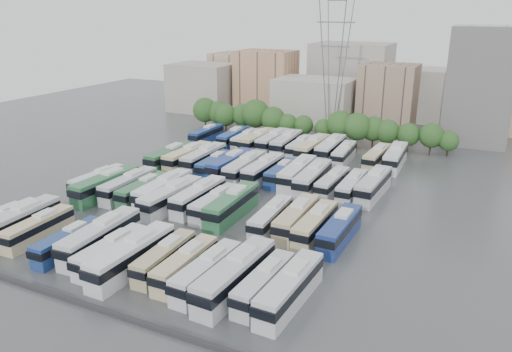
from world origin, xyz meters
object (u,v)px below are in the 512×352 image
at_px(bus_r0_s1, 18,222).
at_px(bus_r3_s6, 286,143).
at_px(bus_r1_s13, 340,229).
at_px(bus_r0_s8, 165,257).
at_px(bus_r0_s10, 207,271).
at_px(bus_r3_s0, 207,134).
at_px(bus_r0_s11, 235,275).
at_px(bus_r2_s2, 188,157).
at_px(bus_r1_s8, 232,205).
at_px(bus_r0_s9, 185,264).
at_px(bus_r1_s2, 129,185).
at_px(bus_r2_s4, 215,164).
at_px(bus_r1_s12, 315,224).
at_px(bus_r2_s12, 352,187).
at_px(bus_r2_s13, 373,185).
at_px(bus_r1_s1, 106,185).
at_px(bus_r3_s3, 246,140).
at_px(bus_r1_s10, 271,217).
at_px(bus_r2_s11, 332,183).
at_px(bus_r1_s3, 144,190).
at_px(bus_r1_s5, 171,197).
at_px(bus_r1_s6, 199,196).
at_px(bus_r3_s2, 233,137).
at_px(bus_r3_s10, 344,154).
at_px(bus_r1_s11, 296,218).
at_px(bus_r2_s10, 313,178).
at_px(bus_r1_s0, 99,180).
at_px(bus_r2_s1, 170,157).
at_px(bus_r0_s2, 38,228).
at_px(bus_r1_s4, 163,190).
at_px(bus_r3_s12, 377,157).
at_px(bus_r2_s3, 204,158).
at_px(apartment_tower, 481,86).
at_px(bus_r2_s7, 263,170).
at_px(bus_r0_s13, 290,288).
at_px(bus_r2_s5, 231,164).
at_px(bus_r3_s5, 273,141).
at_px(bus_r2_s8, 281,173).
at_px(bus_r0_s6, 111,251).
at_px(bus_r0_s4, 69,241).
at_px(bus_r0_s0, 2,221).
at_px(electricity_pylon, 334,57).
at_px(bus_r3_s4, 258,141).
at_px(bus_r2_s6, 245,168).
at_px(bus_r0_s12, 264,283).
at_px(bus_r3_s8, 313,148).
at_px(bus_r3_s13, 395,157).

bearing_deg(bus_r0_s1, bus_r3_s6, 70.24).
bearing_deg(bus_r1_s13, bus_r0_s8, -134.61).
relative_size(bus_r0_s10, bus_r3_s0, 0.99).
bearing_deg(bus_r0_s11, bus_r2_s2, 132.30).
bearing_deg(bus_r1_s8, bus_r0_s9, -80.20).
xyz_separation_m(bus_r1_s2, bus_r2_s4, (6.58, 16.68, -0.15)).
distance_m(bus_r1_s12, bus_r2_s12, 17.13).
bearing_deg(bus_r2_s13, bus_r1_s1, -151.81).
xyz_separation_m(bus_r0_s1, bus_r3_s3, (6.88, 54.49, -0.31)).
xyz_separation_m(bus_r1_s10, bus_r2_s11, (3.24, 17.82, -0.01)).
bearing_deg(bus_r1_s3, bus_r1_s5, -11.62).
bearing_deg(bus_r1_s5, bus_r3_s6, 87.32).
bearing_deg(bus_r1_s10, bus_r1_s6, 168.36).
xyz_separation_m(bus_r1_s1, bus_r2_s11, (32.88, 18.20, -0.31)).
relative_size(bus_r3_s2, bus_r3_s10, 1.04).
distance_m(bus_r1_s11, bus_r2_s10, 17.24).
relative_size(bus_r1_s0, bus_r3_s3, 0.99).
bearing_deg(bus_r2_s1, bus_r0_s2, -83.73).
xyz_separation_m(bus_r0_s8, bus_r1_s13, (16.49, 16.29, 0.20)).
height_order(bus_r1_s4, bus_r1_s6, bus_r1_s4).
height_order(bus_r1_s11, bus_r3_s12, bus_r1_s11).
bearing_deg(bus_r0_s11, bus_r2_s3, 128.59).
bearing_deg(apartment_tower, bus_r2_s7, -124.96).
bearing_deg(bus_r0_s13, bus_r1_s6, 143.16).
relative_size(bus_r2_s5, bus_r3_s5, 1.01).
relative_size(bus_r1_s1, bus_r1_s4, 1.02).
height_order(bus_r2_s8, bus_r3_s10, bus_r3_s10).
bearing_deg(bus_r1_s6, bus_r0_s6, -89.33).
bearing_deg(bus_r2_s3, bus_r0_s4, -85.73).
distance_m(bus_r1_s0, bus_r2_s3, 20.78).
xyz_separation_m(bus_r0_s9, bus_r0_s10, (3.19, -0.48, 0.08)).
relative_size(apartment_tower, bus_r2_s12, 2.24).
bearing_deg(bus_r0_s9, bus_r1_s5, 128.97).
height_order(bus_r0_s0, bus_r3_s5, bus_r3_s5).
bearing_deg(bus_r1_s0, bus_r3_s2, 82.11).
height_order(electricity_pylon, bus_r1_s12, electricity_pylon).
xyz_separation_m(bus_r1_s8, bus_r3_s4, (-12.97, 35.42, -0.01)).
height_order(bus_r0_s2, bus_r2_s10, bus_r2_s10).
height_order(bus_r2_s2, bus_r2_s3, bus_r2_s2).
relative_size(bus_r2_s6, bus_r3_s6, 1.00).
height_order(bus_r0_s8, bus_r0_s12, bus_r0_s12).
relative_size(bus_r0_s4, bus_r2_s2, 0.80).
height_order(bus_r0_s6, bus_r0_s12, bus_r0_s6).
bearing_deg(bus_r3_s3, bus_r0_s2, -96.32).
height_order(bus_r2_s5, bus_r3_s4, bus_r2_s5).
distance_m(bus_r0_s10, bus_r1_s2, 32.13).
height_order(bus_r0_s0, bus_r2_s12, bus_r2_s12).
relative_size(bus_r1_s12, bus_r3_s8, 0.88).
xyz_separation_m(bus_r2_s2, bus_r3_s13, (36.48, 17.58, -0.01)).
bearing_deg(bus_r2_s1, bus_r0_s8, -54.68).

